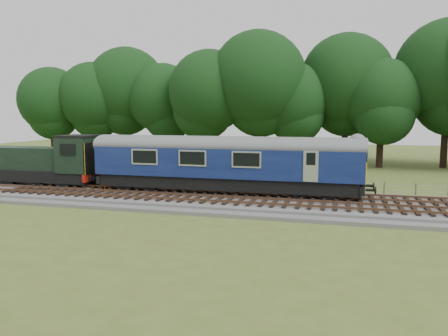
% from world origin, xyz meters
% --- Properties ---
extents(ground, '(120.00, 120.00, 0.00)m').
position_xyz_m(ground, '(0.00, 0.00, 0.00)').
color(ground, '#4B5A21').
rests_on(ground, ground).
extents(ballast, '(70.00, 7.00, 0.35)m').
position_xyz_m(ballast, '(0.00, 0.00, 0.17)').
color(ballast, '#4C4C4F').
rests_on(ballast, ground).
extents(track_north, '(67.20, 2.40, 0.21)m').
position_xyz_m(track_north, '(0.00, 1.40, 0.42)').
color(track_north, black).
rests_on(track_north, ballast).
extents(track_south, '(67.20, 2.40, 0.21)m').
position_xyz_m(track_south, '(0.00, -1.60, 0.42)').
color(track_south, black).
rests_on(track_south, ballast).
extents(fence, '(64.00, 0.12, 1.00)m').
position_xyz_m(fence, '(0.00, 4.50, 0.00)').
color(fence, '#6B6054').
rests_on(fence, ground).
extents(tree_line, '(70.00, 8.00, 18.00)m').
position_xyz_m(tree_line, '(0.00, 22.00, 0.00)').
color(tree_line, black).
rests_on(tree_line, ground).
extents(dmu_railcar, '(18.05, 2.86, 3.88)m').
position_xyz_m(dmu_railcar, '(-2.46, 1.40, 2.61)').
color(dmu_railcar, black).
rests_on(dmu_railcar, ground).
extents(shunter_loco, '(8.91, 2.60, 3.38)m').
position_xyz_m(shunter_loco, '(-16.39, 1.40, 1.97)').
color(shunter_loco, black).
rests_on(shunter_loco, ground).
extents(worker, '(0.64, 0.48, 1.57)m').
position_xyz_m(worker, '(-10.80, 0.38, 1.13)').
color(worker, '#FB620D').
rests_on(worker, ballast).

